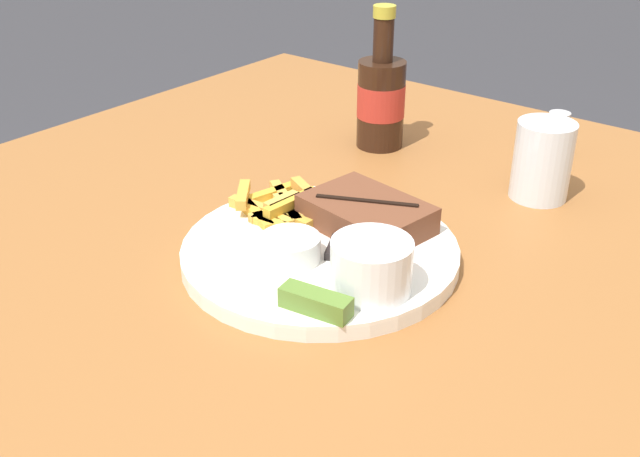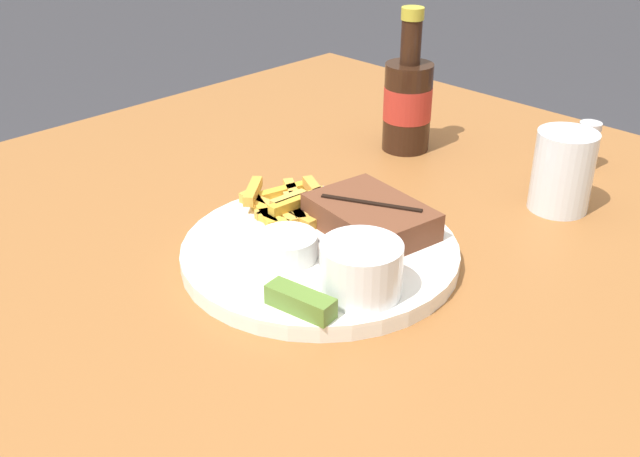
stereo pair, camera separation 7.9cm
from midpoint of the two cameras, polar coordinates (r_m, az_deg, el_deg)
dining_table at (r=0.85m, az=2.67°, el=-7.03°), size 1.15×1.20×0.75m
dinner_plate at (r=0.80m, az=2.81°, el=-1.90°), size 0.30×0.30×0.02m
steak_portion at (r=0.82m, az=6.61°, el=0.82°), size 0.15×0.11×0.03m
fries_pile at (r=0.86m, az=0.04°, el=1.72°), size 0.14×0.11×0.02m
coleslaw_cup at (r=0.71m, az=6.35°, el=-2.94°), size 0.08×0.08×0.05m
dipping_sauce_cup at (r=0.77m, az=0.42°, el=-1.36°), size 0.06×0.06×0.03m
pickle_spear at (r=0.69m, az=1.78°, el=-5.67°), size 0.07×0.03×0.02m
fork_utensil at (r=0.83m, az=-1.85°, el=0.18°), size 0.13×0.04×0.00m
knife_utensil at (r=0.82m, az=4.77°, el=-0.24°), size 0.09×0.16×0.01m
beer_bottle at (r=1.07m, az=8.82°, el=9.55°), size 0.07×0.07×0.20m
drinking_glass at (r=0.95m, az=20.30°, el=4.07°), size 0.07×0.07×0.10m
salt_shaker at (r=1.08m, az=21.69°, el=5.87°), size 0.03×0.03×0.07m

